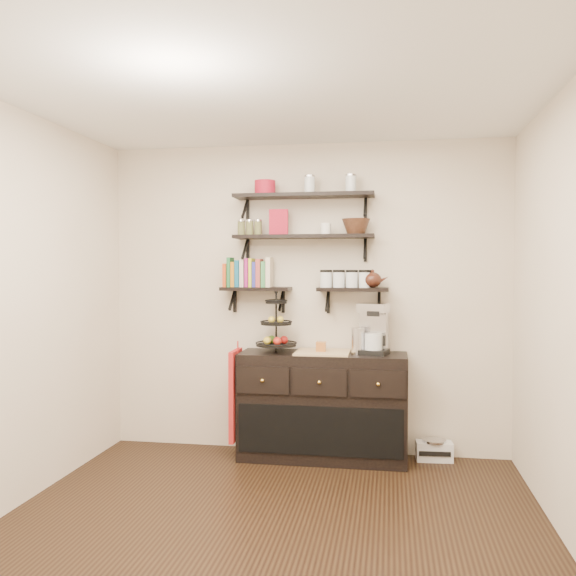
{
  "coord_description": "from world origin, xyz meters",
  "views": [
    {
      "loc": [
        0.73,
        -3.56,
        1.63
      ],
      "look_at": [
        -0.06,
        1.15,
        1.46
      ],
      "focal_mm": 38.0,
      "sensor_mm": 36.0,
      "label": 1
    }
  ],
  "objects_px": {
    "sideboard": "(323,406)",
    "fruit_stand": "(277,332)",
    "radio": "(434,450)",
    "coffee_maker": "(374,330)"
  },
  "relations": [
    {
      "from": "sideboard",
      "to": "radio",
      "type": "xyz_separation_m",
      "value": [
        0.93,
        0.11,
        -0.36
      ]
    },
    {
      "from": "coffee_maker",
      "to": "radio",
      "type": "distance_m",
      "value": 1.14
    },
    {
      "from": "fruit_stand",
      "to": "radio",
      "type": "distance_m",
      "value": 1.65
    },
    {
      "from": "radio",
      "to": "fruit_stand",
      "type": "bearing_deg",
      "value": -178.97
    },
    {
      "from": "sideboard",
      "to": "fruit_stand",
      "type": "distance_m",
      "value": 0.74
    },
    {
      "from": "coffee_maker",
      "to": "radio",
      "type": "bearing_deg",
      "value": 24.51
    },
    {
      "from": "sideboard",
      "to": "fruit_stand",
      "type": "relative_size",
      "value": 2.79
    },
    {
      "from": "sideboard",
      "to": "fruit_stand",
      "type": "height_order",
      "value": "fruit_stand"
    },
    {
      "from": "fruit_stand",
      "to": "coffee_maker",
      "type": "bearing_deg",
      "value": 1.77
    },
    {
      "from": "fruit_stand",
      "to": "radio",
      "type": "bearing_deg",
      "value": 4.76
    }
  ]
}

